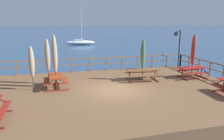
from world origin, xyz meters
name	(u,v)px	position (x,y,z in m)	size (l,w,h in m)	color
ground_plane	(115,101)	(0.00, 0.00, 0.00)	(600.00, 600.00, 0.00)	navy
wooden_deck	(115,95)	(0.00, 0.00, 0.36)	(15.29, 10.79, 0.72)	brown
railing_waterside_far	(98,62)	(0.00, 5.24, 1.45)	(15.09, 0.10, 1.09)	brown
railing_side_right	(224,71)	(7.50, 0.00, 1.44)	(0.10, 10.59, 1.09)	brown
picnic_table_front_right	(142,72)	(2.32, 1.57, 1.28)	(2.27, 1.55, 0.78)	brown
picnic_table_mid_centre	(56,79)	(-3.36, 1.27, 1.27)	(1.48, 1.83, 0.78)	#993819
picnic_table_mid_left	(192,70)	(5.99, 1.32, 1.28)	(1.89, 1.41, 0.78)	maroon
patio_umbrella_tall_mid_right	(143,55)	(2.32, 1.55, 2.48)	(0.32, 0.32, 2.77)	#4C3828
patio_umbrella_tall_front	(55,54)	(-3.35, 1.33, 2.74)	(0.32, 0.32, 3.17)	#4C3828
patio_umbrella_short_back	(193,50)	(6.01, 1.38, 2.67)	(0.32, 0.32, 3.07)	#4C3828
patio_umbrella_tall_back_left	(32,62)	(-4.64, 1.16, 2.35)	(0.32, 0.32, 2.56)	#4C3828
patio_umbrella_short_front	(47,56)	(-3.79, 2.26, 2.55)	(0.32, 0.32, 2.88)	#4C3828
lamp_post_hooked	(178,43)	(6.76, 4.62, 2.83)	(0.66, 0.34, 3.20)	black
sailboat_distant	(80,42)	(1.73, 33.76, 0.51)	(6.16, 2.41, 7.72)	white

